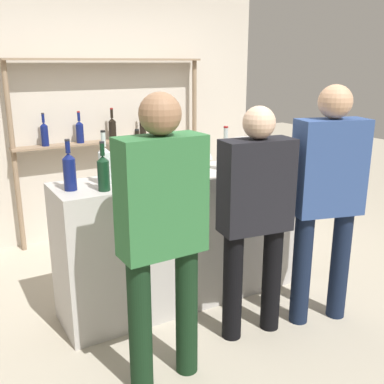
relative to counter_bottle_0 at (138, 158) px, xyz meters
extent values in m
plane|color=#B2A893|center=(0.40, -0.10, -1.18)|extent=(16.00, 16.00, 0.00)
cube|color=#B7B2AD|center=(0.40, -0.10, -0.66)|extent=(2.09, 0.51, 1.04)
cube|color=beige|center=(0.40, 1.76, 0.22)|extent=(3.69, 0.12, 2.80)
cylinder|color=#897056|center=(-0.61, 1.58, -0.24)|extent=(0.05, 0.05, 1.88)
cylinder|color=#897056|center=(1.41, 1.58, -0.24)|extent=(0.05, 0.05, 1.88)
cube|color=#897056|center=(0.40, 1.58, 0.69)|extent=(2.07, 0.18, 0.02)
cube|color=#897056|center=(0.40, 1.58, -0.14)|extent=(2.07, 0.18, 0.02)
cylinder|color=#0F1956|center=(-0.30, 1.58, -0.03)|extent=(0.07, 0.07, 0.20)
cone|color=#0F1956|center=(-0.30, 1.58, 0.08)|extent=(0.07, 0.07, 0.03)
cylinder|color=#0F1956|center=(-0.30, 1.58, 0.14)|extent=(0.03, 0.03, 0.08)
cylinder|color=#232328|center=(-0.30, 1.58, 0.19)|extent=(0.03, 0.03, 0.01)
cylinder|color=#0F1956|center=(0.05, 1.58, -0.04)|extent=(0.08, 0.08, 0.19)
cone|color=#0F1956|center=(0.05, 1.58, 0.07)|extent=(0.08, 0.08, 0.04)
cylinder|color=#0F1956|center=(0.05, 1.58, 0.13)|extent=(0.03, 0.03, 0.09)
cylinder|color=maroon|center=(0.05, 1.58, 0.18)|extent=(0.03, 0.03, 0.01)
cylinder|color=black|center=(0.40, 1.58, -0.03)|extent=(0.08, 0.08, 0.20)
cone|color=black|center=(0.40, 1.58, 0.08)|extent=(0.08, 0.08, 0.04)
cylinder|color=black|center=(0.40, 1.58, 0.15)|extent=(0.03, 0.03, 0.09)
cylinder|color=maroon|center=(0.40, 1.58, 0.20)|extent=(0.03, 0.03, 0.01)
cylinder|color=black|center=(0.75, 1.58, -0.03)|extent=(0.07, 0.07, 0.20)
cone|color=black|center=(0.75, 1.58, 0.08)|extent=(0.07, 0.07, 0.03)
cylinder|color=black|center=(0.75, 1.58, 0.14)|extent=(0.03, 0.03, 0.07)
cylinder|color=black|center=(0.75, 1.58, 0.18)|extent=(0.03, 0.03, 0.01)
cylinder|color=silver|center=(1.11, 1.58, -0.03)|extent=(0.08, 0.08, 0.20)
cone|color=silver|center=(1.11, 1.58, 0.09)|extent=(0.08, 0.08, 0.03)
cylinder|color=silver|center=(1.11, 1.58, 0.14)|extent=(0.03, 0.03, 0.08)
cylinder|color=black|center=(1.11, 1.58, 0.19)|extent=(0.03, 0.03, 0.01)
cylinder|color=black|center=(0.00, 0.00, -0.03)|extent=(0.08, 0.08, 0.22)
cone|color=black|center=(0.00, 0.00, 0.10)|extent=(0.08, 0.08, 0.03)
cylinder|color=black|center=(0.00, 0.00, 0.16)|extent=(0.03, 0.03, 0.08)
cylinder|color=black|center=(0.00, 0.00, 0.20)|extent=(0.03, 0.03, 0.01)
cylinder|color=silver|center=(0.66, -0.16, -0.03)|extent=(0.09, 0.09, 0.21)
cone|color=silver|center=(0.66, -0.16, 0.09)|extent=(0.09, 0.09, 0.04)
cylinder|color=silver|center=(0.66, -0.16, 0.15)|extent=(0.03, 0.03, 0.08)
cylinder|color=maroon|center=(0.66, -0.16, 0.20)|extent=(0.03, 0.03, 0.01)
cylinder|color=silver|center=(-0.28, -0.09, -0.03)|extent=(0.08, 0.08, 0.22)
cone|color=silver|center=(-0.28, -0.09, 0.10)|extent=(0.08, 0.08, 0.04)
cylinder|color=silver|center=(-0.28, -0.09, 0.17)|extent=(0.03, 0.03, 0.10)
cylinder|color=black|center=(-0.28, -0.09, 0.23)|extent=(0.03, 0.03, 0.01)
cylinder|color=black|center=(1.13, 0.04, -0.04)|extent=(0.08, 0.08, 0.19)
cone|color=black|center=(1.13, 0.04, 0.07)|extent=(0.08, 0.08, 0.04)
cylinder|color=black|center=(1.13, 0.04, 0.13)|extent=(0.03, 0.03, 0.08)
cylinder|color=maroon|center=(1.13, 0.04, 0.17)|extent=(0.03, 0.03, 0.01)
cylinder|color=#0F1956|center=(-0.53, -0.12, -0.03)|extent=(0.08, 0.08, 0.21)
cone|color=#0F1956|center=(-0.53, -0.12, 0.09)|extent=(0.08, 0.08, 0.04)
cylinder|color=#0F1956|center=(-0.53, -0.12, 0.15)|extent=(0.03, 0.03, 0.08)
cylinder|color=#232328|center=(-0.53, -0.12, 0.19)|extent=(0.03, 0.03, 0.01)
cylinder|color=black|center=(-0.35, -0.24, -0.04)|extent=(0.08, 0.08, 0.20)
cone|color=black|center=(-0.35, -0.24, 0.08)|extent=(0.08, 0.08, 0.04)
cylinder|color=black|center=(-0.35, -0.24, 0.13)|extent=(0.03, 0.03, 0.08)
cylinder|color=#232328|center=(-0.35, -0.24, 0.18)|extent=(0.03, 0.03, 0.01)
cylinder|color=silver|center=(0.53, -0.11, -0.14)|extent=(0.06, 0.06, 0.00)
cylinder|color=silver|center=(0.53, -0.11, -0.09)|extent=(0.01, 0.01, 0.09)
cone|color=silver|center=(0.53, -0.11, 0.00)|extent=(0.07, 0.07, 0.08)
cylinder|color=#B2B2B7|center=(0.97, -0.03, -0.04)|extent=(0.23, 0.23, 0.19)
cylinder|color=#B2B2B7|center=(0.97, -0.03, 0.06)|extent=(0.24, 0.24, 0.01)
cylinder|color=silver|center=(1.28, -0.09, -0.06)|extent=(0.11, 0.11, 0.16)
sphere|color=tan|center=(1.29, -0.07, -0.08)|extent=(0.02, 0.02, 0.02)
sphere|color=tan|center=(1.28, -0.10, -0.10)|extent=(0.02, 0.02, 0.02)
sphere|color=tan|center=(1.29, -0.08, -0.12)|extent=(0.02, 0.02, 0.02)
sphere|color=tan|center=(1.25, -0.08, -0.09)|extent=(0.02, 0.02, 0.02)
sphere|color=tan|center=(1.28, -0.10, -0.12)|extent=(0.02, 0.02, 0.02)
sphere|color=tan|center=(1.25, -0.06, -0.10)|extent=(0.02, 0.02, 0.02)
sphere|color=tan|center=(1.28, -0.10, -0.09)|extent=(0.02, 0.02, 0.02)
cylinder|color=#121C33|center=(1.18, -0.90, -0.76)|extent=(0.13, 0.13, 0.83)
cylinder|color=#121C33|center=(0.89, -0.82, -0.76)|extent=(0.13, 0.13, 0.83)
cube|color=navy|center=(1.04, -0.86, -0.02)|extent=(0.52, 0.34, 0.66)
sphere|color=tan|center=(1.04, -0.86, 0.42)|extent=(0.22, 0.22, 0.22)
cylinder|color=black|center=(0.65, -0.77, -0.79)|extent=(0.13, 0.13, 0.77)
cylinder|color=black|center=(0.35, -0.73, -0.79)|extent=(0.13, 0.13, 0.77)
cube|color=black|center=(0.50, -0.75, -0.10)|extent=(0.50, 0.28, 0.61)
sphere|color=#DBB293|center=(0.50, -0.75, 0.31)|extent=(0.21, 0.21, 0.21)
cylinder|color=black|center=(-0.10, -0.88, -0.77)|extent=(0.13, 0.13, 0.83)
cylinder|color=black|center=(-0.40, -0.89, -0.77)|extent=(0.13, 0.13, 0.83)
cube|color=#2D6B38|center=(-0.25, -0.88, -0.02)|extent=(0.48, 0.22, 0.65)
sphere|color=#936B4C|center=(-0.25, -0.88, 0.41)|extent=(0.22, 0.22, 0.22)
camera|label=1|loc=(-1.27, -2.96, 0.67)|focal=42.00mm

